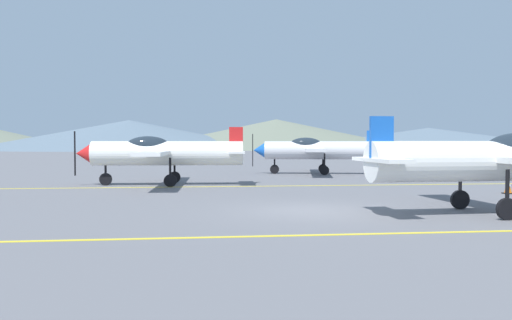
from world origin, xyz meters
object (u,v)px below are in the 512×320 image
Objects in this scene: airplane_near at (499,160)px; airplane_far at (316,150)px; car_sedan at (411,158)px; airplane_mid at (161,152)px; traffic_cone_front at (508,187)px.

airplane_far is (-0.94, 19.19, 0.00)m from airplane_near.
airplane_near reaches higher than car_sedan.
airplane_mid is at bearing -146.00° from car_sedan.
airplane_mid is 12.17m from airplane_far.
car_sedan is (7.37, 23.44, -0.74)m from airplane_near.
airplane_mid is 1.00× the size of airplane_far.
car_sedan is at bearing 27.05° from airplane_far.
airplane_near is 19.21m from airplane_far.
traffic_cone_front is (3.77, 5.50, -1.30)m from airplane_near.
airplane_far is at bearing 109.01° from traffic_cone_front.
traffic_cone_front is at bearing -22.92° from airplane_mid.
airplane_near is 1.00× the size of airplane_far.
airplane_near reaches higher than traffic_cone_front.
airplane_near is at bearing -87.19° from airplane_far.
airplane_near is at bearing -107.47° from car_sedan.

